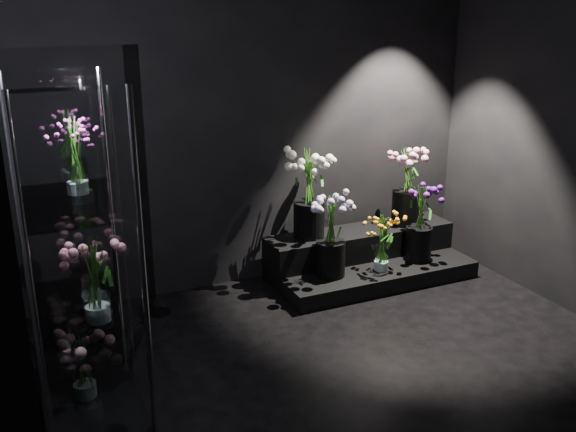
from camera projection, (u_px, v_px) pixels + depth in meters
floor at (379, 390)px, 4.10m from camera, size 4.00×4.00×0.00m
wall_back at (259, 123)px, 5.39m from camera, size 4.00×0.00×4.00m
wall_left at (13, 227)px, 2.87m from camera, size 0.00×4.00×4.00m
display_riser at (366, 257)px, 5.82m from camera, size 1.78×0.79×0.40m
display_case at (79, 268)px, 3.43m from camera, size 0.55×0.92×2.02m
bouquet_orange_bells at (382, 242)px, 5.50m from camera, size 0.31×0.31×0.50m
bouquet_lilac at (331, 231)px, 5.35m from camera, size 0.39×0.39×0.72m
bouquet_purple at (420, 219)px, 5.69m from camera, size 0.41×0.41×0.70m
bouquet_cream_roses at (309, 188)px, 5.53m from camera, size 0.49×0.49×0.78m
bouquet_pink_roses at (407, 181)px, 5.86m from camera, size 0.39×0.39×0.73m
bouquet_case_pink at (95, 281)px, 3.26m from camera, size 0.33×0.33×0.42m
bouquet_case_magenta at (75, 156)px, 3.38m from camera, size 0.23×0.23×0.41m
bouquet_case_base_pink at (82, 362)px, 3.81m from camera, size 0.39×0.39×0.44m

